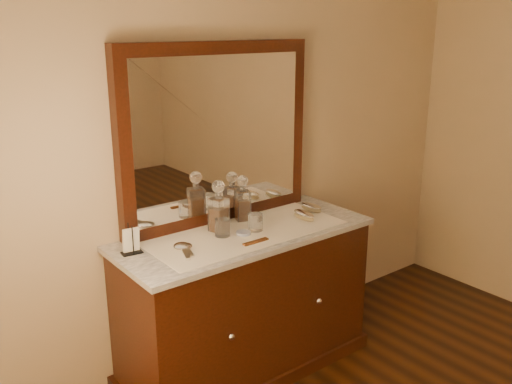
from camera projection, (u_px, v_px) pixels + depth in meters
dresser_cabinet at (245, 304)px, 3.14m from camera, size 1.40×0.55×0.82m
dresser_plinth at (246, 360)px, 3.25m from camera, size 1.46×0.59×0.08m
knob_left at (231, 337)px, 2.74m from camera, size 0.04×0.04×0.04m
knob_right at (319, 301)px, 3.09m from camera, size 0.04×0.04×0.04m
marble_top at (245, 234)px, 3.02m from camera, size 1.44×0.59×0.03m
mirror_frame at (218, 134)px, 3.05m from camera, size 1.20×0.08×1.00m
mirror_glass at (221, 135)px, 3.02m from camera, size 1.06×0.01×0.86m
lace_runner at (247, 232)px, 3.00m from camera, size 1.10×0.45×0.00m
pin_dish at (243, 233)px, 2.96m from camera, size 0.10×0.10×0.01m
comb at (256, 242)px, 2.85m from camera, size 0.15×0.03×0.01m
napkin_rack at (131, 242)px, 2.71m from camera, size 0.11×0.07×0.15m
decanter_left at (219, 211)px, 2.98m from camera, size 0.11×0.11×0.29m
decanter_right at (243, 203)px, 3.16m from camera, size 0.10×0.10×0.26m
brush_near at (304, 215)px, 3.19m from camera, size 0.08×0.17×0.04m
brush_far at (311, 207)px, 3.33m from camera, size 0.08×0.16×0.04m
hand_mirror_outer at (183, 247)px, 2.77m from camera, size 0.13×0.23×0.02m
hand_mirror_inner at (186, 247)px, 2.77m from camera, size 0.09×0.19×0.02m
tumblers at (239, 225)px, 2.97m from camera, size 0.27×0.13×0.09m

